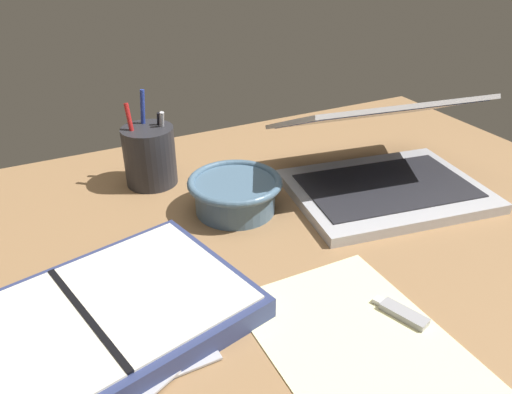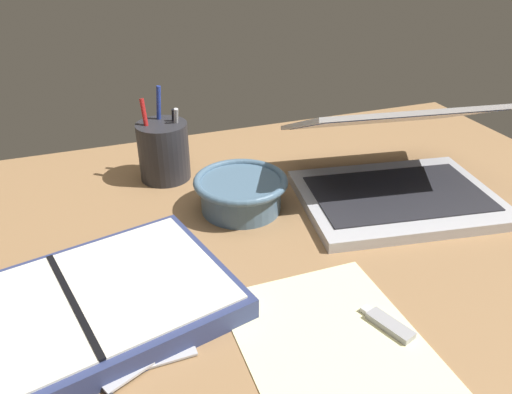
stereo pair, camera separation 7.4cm
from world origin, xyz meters
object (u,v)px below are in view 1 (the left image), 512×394
(planner, at_px, (88,326))
(bowl, at_px, (235,193))
(laptop, at_px, (382,163))
(pen_cup, at_px, (150,155))

(planner, bearing_deg, bowl, 20.69)
(laptop, height_order, bowl, laptop)
(laptop, xyz_separation_m, planner, (-0.54, -0.14, -0.04))
(bowl, bearing_deg, planner, -145.67)
(bowl, distance_m, pen_cup, 0.19)
(planner, bearing_deg, pen_cup, 49.23)
(bowl, relative_size, pen_cup, 0.93)
(laptop, height_order, pen_cup, laptop)
(pen_cup, distance_m, planner, 0.39)
(pen_cup, bearing_deg, laptop, -30.13)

